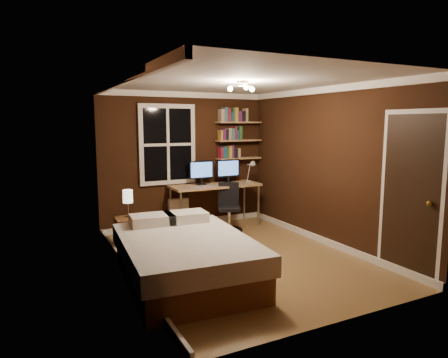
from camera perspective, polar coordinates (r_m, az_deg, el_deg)
name	(u,v)px	position (r m, az deg, el deg)	size (l,w,h in m)	color
floor	(238,258)	(5.91, 2.06, -11.17)	(4.20, 4.20, 0.00)	olive
wall_back	(185,160)	(7.52, -5.59, 2.71)	(3.20, 0.04, 2.50)	black
wall_left	(125,180)	(5.06, -13.99, -0.07)	(0.04, 4.20, 2.50)	black
wall_right	(327,167)	(6.54, 14.53, 1.70)	(0.04, 4.20, 2.50)	black
ceiling	(239,82)	(5.61, 2.19, 13.74)	(3.20, 4.20, 0.02)	white
window	(167,145)	(7.35, -8.08, 4.89)	(1.06, 0.06, 1.46)	white
door	(410,197)	(5.50, 25.02, -2.33)	(0.03, 0.82, 2.05)	black
door_knob	(429,203)	(5.30, 27.27, -3.12)	(0.06, 0.06, 0.06)	gold
ceiling_fixture	(243,88)	(5.51, 2.70, 12.79)	(0.44, 0.44, 0.18)	beige
bookshelf_lower	(239,158)	(7.86, 2.10, 2.98)	(0.92, 0.22, 0.03)	tan
books_row_lower	(239,152)	(7.85, 2.11, 3.92)	(0.42, 0.16, 0.23)	maroon
bookshelf_middle	(239,140)	(7.84, 2.12, 5.53)	(0.92, 0.22, 0.03)	tan
books_row_middle	(239,134)	(7.84, 2.12, 6.48)	(0.48, 0.16, 0.23)	navy
bookshelf_upper	(239,122)	(7.83, 2.13, 8.08)	(0.92, 0.22, 0.03)	tan
books_row_upper	(239,116)	(7.84, 2.13, 9.04)	(0.54, 0.16, 0.23)	#29602F
bed	(185,258)	(5.02, -5.58, -11.12)	(1.62, 2.15, 0.70)	brown
nightstand	(129,233)	(6.40, -13.41, -7.55)	(0.39, 0.39, 0.49)	brown
bedside_lamp	(128,204)	(6.30, -13.55, -3.48)	(0.15, 0.15, 0.43)	beige
radiator	(179,213)	(7.51, -6.52, -4.85)	(0.36, 0.13, 0.55)	silver
desk	(215,188)	(7.46, -1.29, -1.23)	(1.69, 0.63, 0.80)	tan
monitor_left	(201,173)	(7.39, -3.26, 0.90)	(0.47, 0.12, 0.45)	black
monitor_right	(228,171)	(7.63, 0.58, 1.13)	(0.47, 0.12, 0.45)	black
desk_lamp	(251,171)	(7.69, 3.84, 1.15)	(0.14, 0.32, 0.44)	silver
office_chair	(229,214)	(7.21, 0.71, -4.99)	(0.51, 0.51, 0.87)	black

